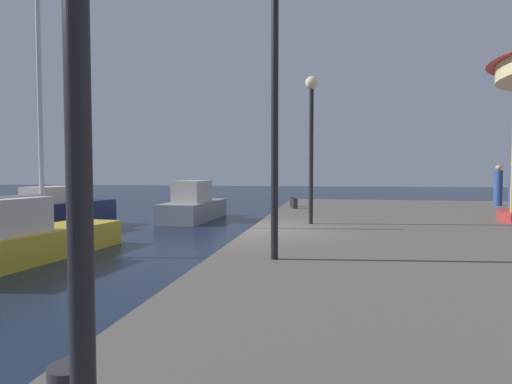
{
  "coord_description": "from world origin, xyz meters",
  "views": [
    {
      "loc": [
        1.98,
        -10.32,
        2.22
      ],
      "look_at": [
        -0.59,
        4.25,
        1.54
      ],
      "focal_mm": 28.73,
      "sensor_mm": 36.0,
      "label": 1
    }
  ],
  "objects_px": {
    "motorboat_navy": "(62,212)",
    "lamp_post_far_end": "(311,123)",
    "motorboat_grey": "(194,206)",
    "bollard_north": "(295,204)",
    "sailboat_yellow": "(0,241)",
    "person_near_carousel": "(498,187)",
    "lamp_post_mid_promenade": "(275,69)",
    "bollard_south": "(293,202)"
  },
  "relations": [
    {
      "from": "sailboat_yellow",
      "to": "person_near_carousel",
      "type": "relative_size",
      "value": 4.04
    },
    {
      "from": "lamp_post_mid_promenade",
      "to": "lamp_post_far_end",
      "type": "distance_m",
      "value": 4.92
    },
    {
      "from": "sailboat_yellow",
      "to": "lamp_post_mid_promenade",
      "type": "relative_size",
      "value": 1.57
    },
    {
      "from": "motorboat_grey",
      "to": "lamp_post_far_end",
      "type": "relative_size",
      "value": 1.21
    },
    {
      "from": "lamp_post_far_end",
      "to": "bollard_south",
      "type": "height_order",
      "value": "lamp_post_far_end"
    },
    {
      "from": "lamp_post_far_end",
      "to": "person_near_carousel",
      "type": "relative_size",
      "value": 2.3
    },
    {
      "from": "motorboat_navy",
      "to": "lamp_post_far_end",
      "type": "bearing_deg",
      "value": -16.89
    },
    {
      "from": "motorboat_navy",
      "to": "lamp_post_far_end",
      "type": "relative_size",
      "value": 1.07
    },
    {
      "from": "motorboat_grey",
      "to": "person_near_carousel",
      "type": "relative_size",
      "value": 2.79
    },
    {
      "from": "bollard_north",
      "to": "bollard_south",
      "type": "xyz_separation_m",
      "value": [
        -0.15,
        0.86,
        0.0
      ]
    },
    {
      "from": "motorboat_grey",
      "to": "person_near_carousel",
      "type": "height_order",
      "value": "person_near_carousel"
    },
    {
      "from": "sailboat_yellow",
      "to": "motorboat_grey",
      "type": "xyz_separation_m",
      "value": [
        1.35,
        10.17,
        0.07
      ]
    },
    {
      "from": "bollard_south",
      "to": "person_near_carousel",
      "type": "xyz_separation_m",
      "value": [
        8.76,
        2.03,
        0.63
      ]
    },
    {
      "from": "lamp_post_far_end",
      "to": "motorboat_navy",
      "type": "bearing_deg",
      "value": 163.11
    },
    {
      "from": "person_near_carousel",
      "to": "motorboat_navy",
      "type": "bearing_deg",
      "value": -164.83
    },
    {
      "from": "sailboat_yellow",
      "to": "bollard_south",
      "type": "xyz_separation_m",
      "value": [
        6.15,
        8.9,
        0.38
      ]
    },
    {
      "from": "motorboat_grey",
      "to": "motorboat_navy",
      "type": "distance_m",
      "value": 5.72
    },
    {
      "from": "sailboat_yellow",
      "to": "lamp_post_far_end",
      "type": "distance_m",
      "value": 8.38
    },
    {
      "from": "motorboat_grey",
      "to": "lamp_post_far_end",
      "type": "distance_m",
      "value": 9.57
    },
    {
      "from": "sailboat_yellow",
      "to": "motorboat_navy",
      "type": "height_order",
      "value": "sailboat_yellow"
    },
    {
      "from": "motorboat_grey",
      "to": "bollard_north",
      "type": "distance_m",
      "value": 5.41
    },
    {
      "from": "motorboat_grey",
      "to": "person_near_carousel",
      "type": "xyz_separation_m",
      "value": [
        13.56,
        0.75,
        0.95
      ]
    },
    {
      "from": "lamp_post_far_end",
      "to": "bollard_north",
      "type": "xyz_separation_m",
      "value": [
        -0.85,
        4.89,
        -2.62
      ]
    },
    {
      "from": "lamp_post_mid_promenade",
      "to": "bollard_north",
      "type": "height_order",
      "value": "lamp_post_mid_promenade"
    },
    {
      "from": "bollard_north",
      "to": "person_near_carousel",
      "type": "xyz_separation_m",
      "value": [
        8.6,
        2.89,
        0.63
      ]
    },
    {
      "from": "motorboat_grey",
      "to": "motorboat_navy",
      "type": "xyz_separation_m",
      "value": [
        -4.07,
        -4.02,
        -0.01
      ]
    },
    {
      "from": "motorboat_navy",
      "to": "lamp_post_mid_promenade",
      "type": "relative_size",
      "value": 0.96
    },
    {
      "from": "bollard_north",
      "to": "lamp_post_mid_promenade",
      "type": "bearing_deg",
      "value": -87.34
    },
    {
      "from": "motorboat_grey",
      "to": "bollard_south",
      "type": "relative_size",
      "value": 12.42
    },
    {
      "from": "motorboat_navy",
      "to": "person_near_carousel",
      "type": "height_order",
      "value": "person_near_carousel"
    },
    {
      "from": "lamp_post_far_end",
      "to": "person_near_carousel",
      "type": "distance_m",
      "value": 11.16
    },
    {
      "from": "bollard_north",
      "to": "person_near_carousel",
      "type": "distance_m",
      "value": 9.1
    },
    {
      "from": "bollard_south",
      "to": "motorboat_navy",
      "type": "bearing_deg",
      "value": -162.76
    },
    {
      "from": "motorboat_grey",
      "to": "lamp_post_far_end",
      "type": "height_order",
      "value": "lamp_post_far_end"
    },
    {
      "from": "lamp_post_far_end",
      "to": "bollard_north",
      "type": "bearing_deg",
      "value": 99.85
    },
    {
      "from": "motorboat_grey",
      "to": "motorboat_navy",
      "type": "height_order",
      "value": "motorboat_grey"
    },
    {
      "from": "sailboat_yellow",
      "to": "bollard_north",
      "type": "bearing_deg",
      "value": 51.9
    },
    {
      "from": "motorboat_navy",
      "to": "bollard_north",
      "type": "xyz_separation_m",
      "value": [
        9.03,
        1.89,
        0.33
      ]
    },
    {
      "from": "sailboat_yellow",
      "to": "bollard_south",
      "type": "bearing_deg",
      "value": 55.35
    },
    {
      "from": "motorboat_navy",
      "to": "lamp_post_far_end",
      "type": "xyz_separation_m",
      "value": [
        9.87,
        -3.0,
        2.95
      ]
    },
    {
      "from": "bollard_south",
      "to": "lamp_post_mid_promenade",
      "type": "bearing_deg",
      "value": -86.73
    },
    {
      "from": "motorboat_navy",
      "to": "lamp_post_far_end",
      "type": "height_order",
      "value": "lamp_post_far_end"
    }
  ]
}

